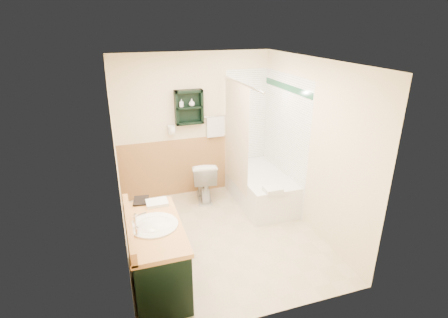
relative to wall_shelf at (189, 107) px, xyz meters
The scene contains 25 objects.
floor 2.09m from the wall_shelf, 85.93° to the right, with size 3.00×3.00×0.00m, color #C4AF8F.
back_wall 0.38m from the wall_shelf, 48.99° to the left, with size 2.60×0.04×2.40m, color #FAEAC3.
left_wall 1.89m from the wall_shelf, 130.97° to the right, with size 0.04×3.00×2.40m, color #FAEAC3.
right_wall 2.03m from the wall_shelf, 44.70° to the right, with size 0.04×3.00×2.40m, color #FAEAC3.
ceiling 1.66m from the wall_shelf, 85.93° to the right, with size 2.60×3.00×0.04m, color white.
wainscot_left 2.12m from the wall_shelf, 130.14° to the right, with size 2.98×2.98×1.00m, color #AB7545, non-canonical shape.
wainscot_back 1.06m from the wall_shelf, 38.66° to the left, with size 2.58×2.58×1.00m, color #AB7545, non-canonical shape.
mirror_frame 2.28m from the wall_shelf, 120.90° to the right, with size 1.30×1.30×1.00m, color brown, non-canonical shape.
mirror_glass 2.28m from the wall_shelf, 120.79° to the right, with size 1.20×1.20×0.90m, color white, non-canonical shape.
tile_right 1.61m from the wall_shelf, 25.39° to the right, with size 1.50×1.50×2.10m, color white, non-canonical shape.
tile_back 1.23m from the wall_shelf, ahead, with size 0.95×0.95×2.10m, color white, non-canonical shape.
tile_accent 1.56m from the wall_shelf, 25.55° to the right, with size 1.50×1.50×0.10m, color #14482C, non-canonical shape.
wall_shelf is the anchor object (origin of this frame).
hair_dryer 0.46m from the wall_shelf, behind, with size 0.10×0.24×0.18m, color silver, non-canonical shape.
towel_bar 0.49m from the wall_shelf, ahead, with size 0.40×0.06×0.40m, color silver, non-canonical shape.
curtain_rod 1.01m from the wall_shelf, 46.11° to the right, with size 0.03×0.03×1.60m, color silver.
shower_curtain 0.89m from the wall_shelf, 37.30° to the right, with size 1.05×1.05×1.70m, color beige, non-canonical shape.
vanity 2.55m from the wall_shelf, 113.23° to the right, with size 0.59×1.23×0.78m, color black.
bathtub 1.76m from the wall_shelf, 30.51° to the right, with size 0.78×1.50×0.52m, color silver.
toilet 1.24m from the wall_shelf, 56.66° to the right, with size 0.39×0.71×0.69m, color silver.
counter_towel 1.95m from the wall_shelf, 116.18° to the right, with size 0.25×0.20×0.04m, color silver.
vanity_book 1.93m from the wall_shelf, 125.72° to the right, with size 0.18×0.02×0.24m, color black.
tub_towel 1.87m from the wall_shelf, 54.98° to the right, with size 0.25×0.21×0.07m, color silver.
soap_bottle_a 0.13m from the wall_shelf, behind, with size 0.05×0.12×0.06m, color silver.
soap_bottle_b 0.08m from the wall_shelf, ahead, with size 0.09×0.12×0.09m, color silver.
Camera 1 is at (-1.29, -3.98, 2.84)m, focal length 28.00 mm.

